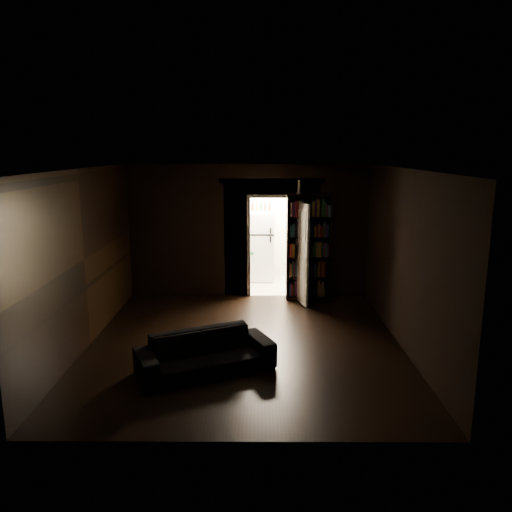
{
  "coord_description": "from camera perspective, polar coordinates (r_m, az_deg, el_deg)",
  "views": [
    {
      "loc": [
        0.22,
        -7.58,
        3.09
      ],
      "look_at": [
        0.18,
        0.9,
        1.27
      ],
      "focal_mm": 35.0,
      "sensor_mm": 36.0,
      "label": 1
    }
  ],
  "objects": [
    {
      "name": "figurine",
      "position": [
        10.16,
        4.92,
        7.84
      ],
      "size": [
        0.12,
        0.12,
        0.28
      ],
      "primitive_type": "cube",
      "rotation": [
        0.0,
        0.0,
        0.39
      ],
      "color": "silver",
      "rests_on": "bookshelf"
    },
    {
      "name": "ground",
      "position": [
        8.19,
        -1.29,
        -10.04
      ],
      "size": [
        5.5,
        5.5,
        0.0
      ],
      "primitive_type": "plane",
      "color": "black",
      "rests_on": "ground"
    },
    {
      "name": "bookshelf",
      "position": [
        10.37,
        5.98,
        1.01
      ],
      "size": [
        0.94,
        0.44,
        2.2
      ],
      "primitive_type": "cube",
      "rotation": [
        0.0,
        0.0,
        0.14
      ],
      "color": "black",
      "rests_on": "ground"
    },
    {
      "name": "bottles",
      "position": [
        11.77,
        0.33,
        5.72
      ],
      "size": [
        0.63,
        0.16,
        0.25
      ],
      "primitive_type": "cube",
      "rotation": [
        0.0,
        0.0,
        -0.13
      ],
      "color": "black",
      "rests_on": "refrigerator"
    },
    {
      "name": "room_walls",
      "position": [
        8.77,
        -1.22,
        2.9
      ],
      "size": [
        5.02,
        5.61,
        2.84
      ],
      "color": "black",
      "rests_on": "ground"
    },
    {
      "name": "sofa",
      "position": [
        7.16,
        -5.81,
        -10.27
      ],
      "size": [
        2.07,
        1.55,
        0.73
      ],
      "primitive_type": "imported",
      "rotation": [
        0.0,
        0.0,
        0.43
      ],
      "color": "black",
      "rests_on": "ground"
    },
    {
      "name": "door",
      "position": [
        10.15,
        5.12,
        0.34
      ],
      "size": [
        0.26,
        0.84,
        2.05
      ],
      "primitive_type": "cube",
      "rotation": [
        0.0,
        0.0,
        1.82
      ],
      "color": "white",
      "rests_on": "ground"
    },
    {
      "name": "refrigerator",
      "position": [
        11.91,
        0.27,
        1.16
      ],
      "size": [
        0.79,
        0.74,
        1.65
      ],
      "primitive_type": "cube",
      "rotation": [
        0.0,
        0.0,
        -0.08
      ],
      "color": "white",
      "rests_on": "ground"
    },
    {
      "name": "kitchen_alcove",
      "position": [
        11.61,
        1.67,
        2.8
      ],
      "size": [
        2.2,
        1.8,
        2.6
      ],
      "color": "beige",
      "rests_on": "ground"
    }
  ]
}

